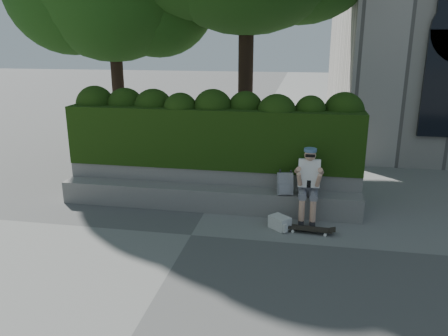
% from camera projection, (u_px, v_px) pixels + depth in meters
% --- Properties ---
extents(ground, '(80.00, 80.00, 0.00)m').
position_uv_depth(ground, '(191.00, 235.00, 7.60)').
color(ground, slate).
rests_on(ground, ground).
extents(bench_ledge, '(6.00, 0.45, 0.45)m').
position_uv_depth(bench_ledge, '(207.00, 198.00, 8.71)').
color(bench_ledge, gray).
rests_on(bench_ledge, ground).
extents(planter_wall, '(6.00, 0.50, 0.75)m').
position_uv_depth(planter_wall, '(211.00, 184.00, 9.12)').
color(planter_wall, gray).
rests_on(planter_wall, ground).
extents(hedge, '(6.00, 1.00, 1.20)m').
position_uv_depth(hedge, '(213.00, 136.00, 9.05)').
color(hedge, black).
rests_on(hedge, planter_wall).
extents(person, '(0.40, 0.76, 1.38)m').
position_uv_depth(person, '(309.00, 182.00, 8.05)').
color(person, slate).
rests_on(person, ground).
extents(skateboard, '(0.81, 0.27, 0.08)m').
position_uv_depth(skateboard, '(309.00, 229.00, 7.68)').
color(skateboard, black).
rests_on(skateboard, ground).
extents(backpack_plaid, '(0.31, 0.22, 0.42)m').
position_uv_depth(backpack_plaid, '(285.00, 184.00, 8.23)').
color(backpack_plaid, '#ACACB1').
rests_on(backpack_plaid, bench_ledge).
extents(backpack_ground, '(0.43, 0.42, 0.23)m').
position_uv_depth(backpack_ground, '(280.00, 222.00, 7.83)').
color(backpack_ground, beige).
rests_on(backpack_ground, ground).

